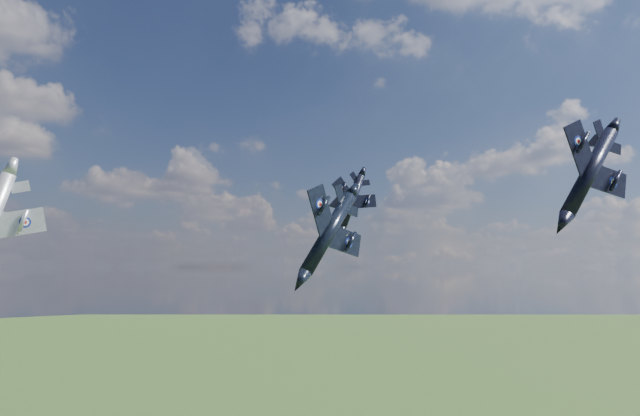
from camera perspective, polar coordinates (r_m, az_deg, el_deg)
jet_lead_navy at (r=72.57m, az=0.78°, el=-2.30°), size 13.93×18.23×10.24m
jet_right_navy at (r=64.35m, az=23.42°, el=3.02°), size 12.49×16.14×8.83m
jet_high_navy at (r=101.83m, az=2.96°, el=0.64°), size 11.99×14.52×5.91m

